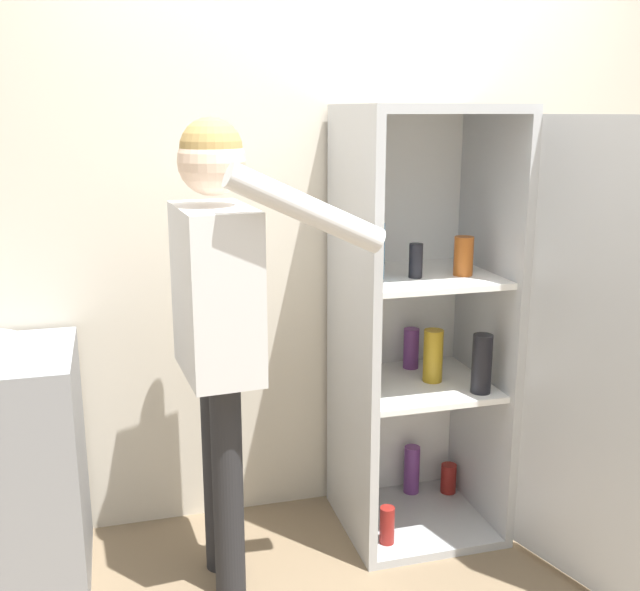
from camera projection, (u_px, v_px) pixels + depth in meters
name	position (u px, v px, depth m)	size (l,w,h in m)	color
wall_back	(343.00, 221.00, 3.20)	(7.00, 0.06, 2.55)	beige
refrigerator	(452.00, 333.00, 2.98)	(0.83, 1.19, 1.76)	#B7BABC
person	(219.00, 300.00, 2.59)	(0.68, 0.57, 1.72)	#262628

